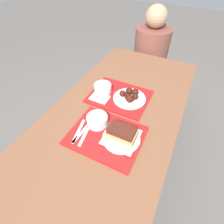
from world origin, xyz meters
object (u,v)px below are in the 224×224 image
Objects in this scene: bowl_coleslaw_near at (97,120)px; tray_far at (119,96)px; bowl_coleslaw_far at (103,88)px; wings_plate_far at (130,96)px; person_seated_across at (151,48)px; brisket_sandwich_plate at (121,135)px; tray_near at (106,135)px.

tray_far is at bearing 88.23° from bowl_coleslaw_near.
bowl_coleslaw_far is 0.20m from wings_plate_far.
person_seated_across is (-0.12, 0.90, -0.07)m from wings_plate_far.
brisket_sandwich_plate is at bearing -75.33° from wings_plate_far.
person_seated_across reaches higher than brisket_sandwich_plate.
bowl_coleslaw_near is at bearing -105.68° from wings_plate_far.
bowl_coleslaw_near is at bearing -67.64° from bowl_coleslaw_far.
tray_near is at bearing -59.10° from bowl_coleslaw_far.
bowl_coleslaw_near is at bearing -91.77° from tray_far.
wings_plate_far is at bearing 4.11° from bowl_coleslaw_far.
tray_far is 0.13m from bowl_coleslaw_far.
wings_plate_far is (-0.09, 0.33, -0.01)m from brisket_sandwich_plate.
brisket_sandwich_plate reaches higher than bowl_coleslaw_near.
brisket_sandwich_plate is 0.42m from bowl_coleslaw_far.
tray_far is 0.36m from brisket_sandwich_plate.
tray_near is 0.38m from bowl_coleslaw_far.
brisket_sandwich_plate is 0.30× the size of person_seated_across.
bowl_coleslaw_near is at bearing 148.51° from tray_near.
bowl_coleslaw_far is (-0.20, 0.33, 0.04)m from tray_near.
bowl_coleslaw_far is (-0.28, 0.31, 0.00)m from brisket_sandwich_plate.
tray_near is 1.81× the size of wings_plate_far.
tray_near is at bearing -84.47° from person_seated_across.
person_seated_across is at bearing 91.83° from bowl_coleslaw_near.
bowl_coleslaw_far reaches higher than tray_far.
wings_plate_far is (0.07, 0.00, 0.03)m from tray_far.
brisket_sandwich_plate reaches higher than tray_near.
brisket_sandwich_plate is at bearing -63.81° from tray_far.
bowl_coleslaw_far is at bearing 112.36° from bowl_coleslaw_near.
tray_far is 3.32× the size of bowl_coleslaw_far.
bowl_coleslaw_near is 0.54× the size of wings_plate_far.
person_seated_across is (-0.05, 0.90, -0.04)m from tray_far.
tray_far is 1.81× the size of wings_plate_far.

